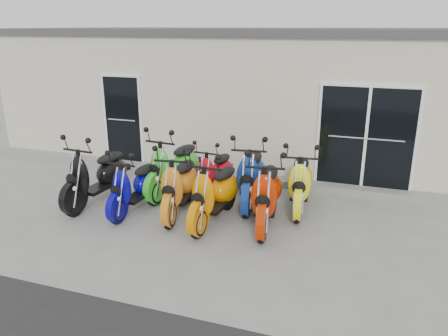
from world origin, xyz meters
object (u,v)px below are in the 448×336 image
at_px(scooter_front_orange_b, 215,185).
at_px(scooter_back_blue, 251,167).
at_px(scooter_front_blue, 135,179).
at_px(scooter_front_red, 267,185).
at_px(scooter_back_red, 215,167).
at_px(scooter_front_black, 96,168).
at_px(scooter_front_orange_a, 179,177).
at_px(scooter_back_green, 174,159).
at_px(scooter_back_yellow, 300,174).

distance_m(scooter_front_orange_b, scooter_back_blue, 1.13).
relative_size(scooter_front_blue, scooter_front_red, 0.87).
relative_size(scooter_front_red, scooter_back_red, 1.19).
height_order(scooter_front_black, scooter_front_blue, scooter_front_black).
distance_m(scooter_front_orange_a, scooter_back_green, 1.05).
bearing_deg(scooter_front_blue, scooter_front_red, 7.76).
height_order(scooter_back_red, scooter_back_blue, scooter_back_blue).
bearing_deg(scooter_back_red, scooter_front_orange_b, -65.76).
bearing_deg(scooter_front_red, scooter_back_yellow, 56.44).
bearing_deg(scooter_front_red, scooter_back_blue, 113.12).
distance_m(scooter_front_black, scooter_front_orange_a, 1.77).
relative_size(scooter_front_orange_b, scooter_back_blue, 0.96).
bearing_deg(scooter_front_blue, scooter_front_black, 176.00).
xyz_separation_m(scooter_front_orange_b, scooter_front_red, (0.90, 0.20, 0.03)).
bearing_deg(scooter_front_orange_b, scooter_back_blue, 74.87).
bearing_deg(scooter_back_yellow, scooter_front_red, -122.84).
bearing_deg(scooter_back_blue, scooter_front_orange_a, -150.27).
bearing_deg(scooter_back_blue, scooter_front_blue, -160.10).
distance_m(scooter_front_orange_a, scooter_back_red, 1.12).
distance_m(scooter_front_red, scooter_back_yellow, 1.02).
height_order(scooter_front_black, scooter_back_blue, scooter_back_blue).
height_order(scooter_front_red, scooter_back_red, scooter_front_red).
distance_m(scooter_back_green, scooter_back_blue, 1.69).
xyz_separation_m(scooter_front_orange_b, scooter_back_red, (-0.45, 1.23, -0.09)).
xyz_separation_m(scooter_front_blue, scooter_back_yellow, (2.96, 1.14, 0.06)).
height_order(scooter_front_orange_b, scooter_back_red, scooter_front_orange_b).
bearing_deg(scooter_back_yellow, scooter_front_orange_b, -147.28).
relative_size(scooter_front_black, scooter_front_orange_b, 1.03).
distance_m(scooter_front_blue, scooter_front_orange_b, 1.62).
distance_m(scooter_front_blue, scooter_back_blue, 2.28).
distance_m(scooter_front_red, scooter_back_blue, 1.01).
bearing_deg(scooter_front_orange_b, scooter_back_green, 145.51).
height_order(scooter_front_red, scooter_back_green, scooter_back_green).
relative_size(scooter_front_black, scooter_back_red, 1.18).
bearing_deg(scooter_front_red, scooter_front_orange_a, 173.57).
xyz_separation_m(scooter_back_green, scooter_back_red, (0.85, 0.17, -0.13)).
distance_m(scooter_front_orange_a, scooter_front_orange_b, 0.78).
bearing_deg(scooter_back_blue, scooter_front_orange_b, -118.27).
xyz_separation_m(scooter_front_blue, scooter_back_red, (1.17, 1.25, -0.02)).
bearing_deg(scooter_front_black, scooter_back_yellow, 19.49).
distance_m(scooter_front_blue, scooter_back_red, 1.71).
height_order(scooter_front_blue, scooter_front_orange_b, scooter_front_orange_b).
distance_m(scooter_front_blue, scooter_back_green, 1.13).
bearing_deg(scooter_front_blue, scooter_back_yellow, 23.86).
distance_m(scooter_front_black, scooter_back_blue, 3.07).
bearing_deg(scooter_front_orange_a, scooter_back_blue, 30.06).
xyz_separation_m(scooter_front_orange_a, scooter_front_orange_b, (0.77, -0.16, 0.00)).
xyz_separation_m(scooter_front_red, scooter_back_red, (-1.35, 1.03, -0.12)).
relative_size(scooter_back_red, scooter_back_yellow, 0.89).
xyz_separation_m(scooter_front_orange_a, scooter_back_blue, (1.15, 0.91, 0.04)).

